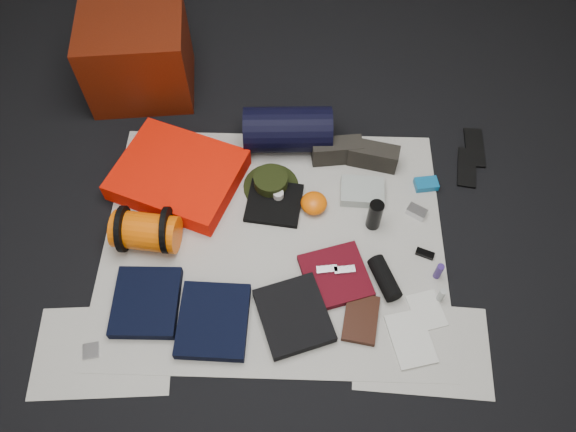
{
  "coord_description": "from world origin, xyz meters",
  "views": [
    {
      "loc": [
        0.11,
        -1.28,
        2.33
      ],
      "look_at": [
        0.07,
        0.08,
        0.1
      ],
      "focal_mm": 35.0,
      "sensor_mm": 36.0,
      "label": 1
    }
  ],
  "objects_px": {
    "red_cabinet": "(138,57)",
    "paperback_book": "(361,318)",
    "navy_duffel": "(288,130)",
    "water_bottle": "(375,215)",
    "sleeping_pad": "(178,175)",
    "compact_camera": "(417,212)",
    "stuff_sack": "(146,232)"
  },
  "relations": [
    {
      "from": "water_bottle",
      "to": "compact_camera",
      "type": "bearing_deg",
      "value": 17.27
    },
    {
      "from": "navy_duffel",
      "to": "water_bottle",
      "type": "distance_m",
      "value": 0.64
    },
    {
      "from": "navy_duffel",
      "to": "sleeping_pad",
      "type": "bearing_deg",
      "value": -157.35
    },
    {
      "from": "red_cabinet",
      "to": "paperback_book",
      "type": "height_order",
      "value": "red_cabinet"
    },
    {
      "from": "sleeping_pad",
      "to": "navy_duffel",
      "type": "xyz_separation_m",
      "value": [
        0.54,
        0.25,
        0.06
      ]
    },
    {
      "from": "stuff_sack",
      "to": "water_bottle",
      "type": "height_order",
      "value": "stuff_sack"
    },
    {
      "from": "red_cabinet",
      "to": "water_bottle",
      "type": "distance_m",
      "value": 1.52
    },
    {
      "from": "stuff_sack",
      "to": "navy_duffel",
      "type": "xyz_separation_m",
      "value": [
        0.64,
        0.6,
        0.03
      ]
    },
    {
      "from": "paperback_book",
      "to": "stuff_sack",
      "type": "bearing_deg",
      "value": 168.99
    },
    {
      "from": "sleeping_pad",
      "to": "water_bottle",
      "type": "xyz_separation_m",
      "value": [
        0.96,
        -0.23,
        0.03
      ]
    },
    {
      "from": "paperback_book",
      "to": "red_cabinet",
      "type": "bearing_deg",
      "value": 139.86
    },
    {
      "from": "stuff_sack",
      "to": "navy_duffel",
      "type": "bearing_deg",
      "value": 43.43
    },
    {
      "from": "sleeping_pad",
      "to": "paperback_book",
      "type": "xyz_separation_m",
      "value": [
        0.89,
        -0.72,
        -0.04
      ]
    },
    {
      "from": "sleeping_pad",
      "to": "navy_duffel",
      "type": "bearing_deg",
      "value": 25.01
    },
    {
      "from": "paperback_book",
      "to": "water_bottle",
      "type": "bearing_deg",
      "value": 90.48
    },
    {
      "from": "stuff_sack",
      "to": "red_cabinet",
      "type": "bearing_deg",
      "value": 100.15
    },
    {
      "from": "red_cabinet",
      "to": "sleeping_pad",
      "type": "bearing_deg",
      "value": -73.31
    },
    {
      "from": "paperback_book",
      "to": "sleeping_pad",
      "type": "bearing_deg",
      "value": 150.45
    },
    {
      "from": "stuff_sack",
      "to": "navy_duffel",
      "type": "height_order",
      "value": "navy_duffel"
    },
    {
      "from": "red_cabinet",
      "to": "paperback_book",
      "type": "bearing_deg",
      "value": -55.92
    },
    {
      "from": "red_cabinet",
      "to": "paperback_book",
      "type": "relative_size",
      "value": 2.44
    },
    {
      "from": "red_cabinet",
      "to": "water_bottle",
      "type": "bearing_deg",
      "value": -41.61
    },
    {
      "from": "sleeping_pad",
      "to": "compact_camera",
      "type": "xyz_separation_m",
      "value": [
        1.18,
        -0.16,
        -0.03
      ]
    },
    {
      "from": "stuff_sack",
      "to": "paperback_book",
      "type": "distance_m",
      "value": 1.05
    },
    {
      "from": "sleeping_pad",
      "to": "paperback_book",
      "type": "height_order",
      "value": "sleeping_pad"
    },
    {
      "from": "compact_camera",
      "to": "stuff_sack",
      "type": "bearing_deg",
      "value": -140.49
    },
    {
      "from": "red_cabinet",
      "to": "sleeping_pad",
      "type": "xyz_separation_m",
      "value": [
        0.27,
        -0.64,
        -0.17
      ]
    },
    {
      "from": "sleeping_pad",
      "to": "navy_duffel",
      "type": "height_order",
      "value": "navy_duffel"
    },
    {
      "from": "stuff_sack",
      "to": "paperback_book",
      "type": "height_order",
      "value": "stuff_sack"
    },
    {
      "from": "navy_duffel",
      "to": "water_bottle",
      "type": "xyz_separation_m",
      "value": [
        0.42,
        -0.48,
        -0.03
      ]
    },
    {
      "from": "red_cabinet",
      "to": "stuff_sack",
      "type": "distance_m",
      "value": 1.02
    },
    {
      "from": "sleeping_pad",
      "to": "red_cabinet",
      "type": "bearing_deg",
      "value": 113.07
    }
  ]
}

